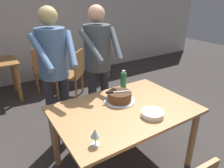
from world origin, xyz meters
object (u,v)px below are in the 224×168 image
object	(u,v)px
plate_stack	(152,114)
main_dining_table	(124,117)
person_cutting_cake	(98,60)
cake_knife	(113,92)
background_chair_1	(73,72)
person_standing_beside	(54,67)
cake_on_platter	(119,97)
water_bottle	(123,81)
background_chair_2	(44,67)
background_chair_0	(100,58)
wine_glass_near	(95,134)

from	to	relation	value
plate_stack	main_dining_table	bearing A→B (deg)	117.24
plate_stack	person_cutting_cake	bearing A→B (deg)	92.93
main_dining_table	person_cutting_cake	world-z (taller)	person_cutting_cake
main_dining_table	person_cutting_cake	xyz separation A→B (m)	(0.09, 0.70, 0.44)
cake_knife	background_chair_1	xyz separation A→B (m)	(0.26, 1.78, -0.37)
person_standing_beside	background_chair_1	size ratio (longest dim) A/B	1.91
cake_on_platter	water_bottle	bearing A→B (deg)	46.46
person_standing_beside	cake_on_platter	bearing A→B (deg)	-49.03
cake_knife	background_chair_2	bearing A→B (deg)	92.42
background_chair_1	background_chair_0	bearing A→B (deg)	32.32
main_dining_table	background_chair_0	bearing A→B (deg)	65.81
plate_stack	water_bottle	xyz separation A→B (m)	(0.11, 0.63, 0.09)
person_standing_beside	background_chair_0	distance (m)	2.48
background_chair_2	background_chair_0	bearing A→B (deg)	-1.68
background_chair_0	background_chair_1	distance (m)	1.07
plate_stack	background_chair_2	world-z (taller)	background_chair_2
person_standing_beside	person_cutting_cake	bearing A→B (deg)	-3.12
background_chair_1	wine_glass_near	bearing A→B (deg)	-108.10
water_bottle	person_cutting_cake	size ratio (longest dim) A/B	0.15
water_bottle	plate_stack	bearing A→B (deg)	-99.96
wine_glass_near	background_chair_2	world-z (taller)	background_chair_2
wine_glass_near	background_chair_0	world-z (taller)	background_chair_0
cake_on_platter	water_bottle	size ratio (longest dim) A/B	1.36
background_chair_0	main_dining_table	bearing A→B (deg)	-114.19
cake_on_platter	plate_stack	world-z (taller)	cake_on_platter
cake_knife	water_bottle	distance (m)	0.33
cake_knife	water_bottle	bearing A→B (deg)	34.80
plate_stack	wine_glass_near	world-z (taller)	wine_glass_near
main_dining_table	background_chair_2	xyz separation A→B (m)	(-0.13, 2.57, -0.15)
cake_knife	person_cutting_cake	world-z (taller)	person_cutting_cake
main_dining_table	wine_glass_near	xyz separation A→B (m)	(-0.52, -0.33, 0.21)
main_dining_table	water_bottle	bearing A→B (deg)	56.05
main_dining_table	person_standing_beside	world-z (taller)	person_standing_beside
water_bottle	background_chair_2	world-z (taller)	water_bottle
cake_on_platter	plate_stack	size ratio (longest dim) A/B	1.55
main_dining_table	plate_stack	size ratio (longest dim) A/B	6.47
main_dining_table	person_cutting_cake	size ratio (longest dim) A/B	0.83
person_cutting_cake	water_bottle	bearing A→B (deg)	-64.07
cake_knife	water_bottle	size ratio (longest dim) A/B	1.03
plate_stack	wine_glass_near	size ratio (longest dim) A/B	1.53
cake_knife	background_chair_1	bearing A→B (deg)	81.73
cake_knife	cake_on_platter	bearing A→B (deg)	-23.13
plate_stack	person_cutting_cake	world-z (taller)	person_cutting_cake
cake_on_platter	background_chair_1	xyz separation A→B (m)	(0.19, 1.81, -0.31)
cake_knife	plate_stack	size ratio (longest dim) A/B	1.17
main_dining_table	background_chair_1	bearing A→B (deg)	83.21
main_dining_table	water_bottle	world-z (taller)	water_bottle
main_dining_table	background_chair_2	world-z (taller)	background_chair_2
plate_stack	water_bottle	distance (m)	0.65
water_bottle	person_standing_beside	bearing A→B (deg)	153.08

